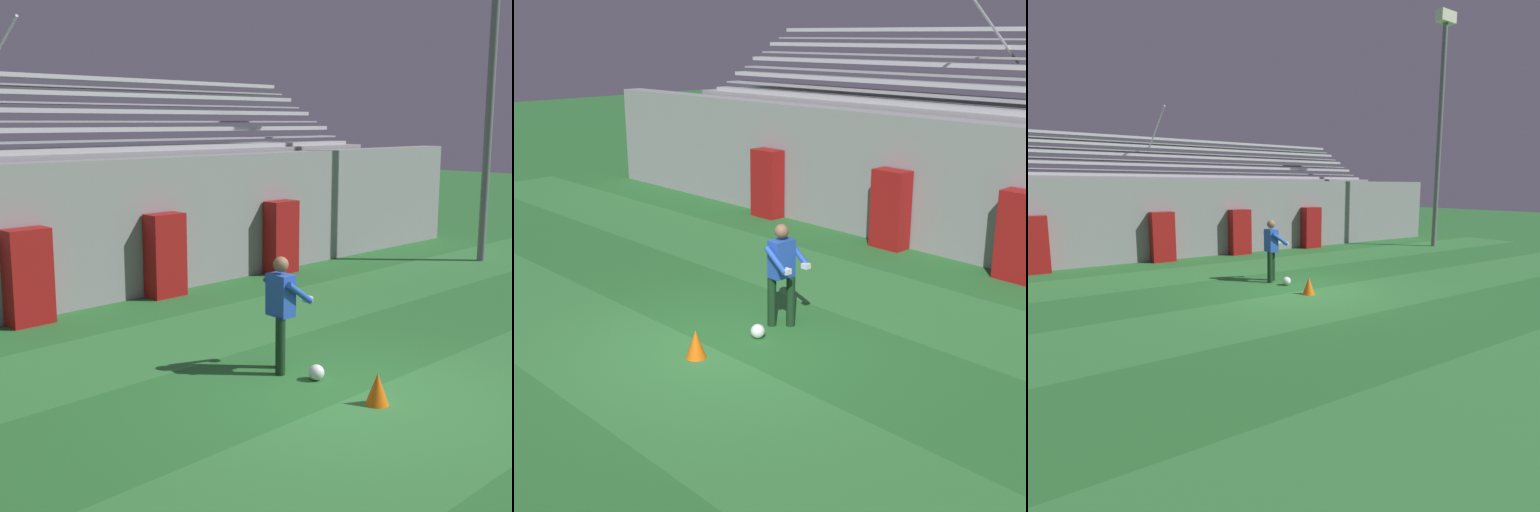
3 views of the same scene
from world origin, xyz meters
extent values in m
plane|color=#286B2D|center=(0.00, 0.00, 0.00)|extent=(80.00, 80.00, 0.00)
cube|color=#337A38|center=(0.00, -1.30, 0.00)|extent=(28.00, 2.35, 0.01)
cube|color=#337A38|center=(0.00, 3.39, 0.00)|extent=(28.00, 2.35, 0.01)
cube|color=gray|center=(0.00, 6.50, 1.40)|extent=(24.00, 0.60, 2.80)
cube|color=maroon|center=(-1.48, 5.95, 0.85)|extent=(0.78, 0.44, 1.70)
cube|color=maroon|center=(1.48, 5.95, 0.85)|extent=(0.78, 0.44, 1.70)
cube|color=maroon|center=(4.85, 5.95, 0.85)|extent=(0.78, 0.44, 1.70)
cube|color=gray|center=(0.00, 8.85, 1.45)|extent=(18.00, 3.90, 2.90)
cube|color=#B7B7BC|center=(0.00, 7.25, 2.95)|extent=(17.10, 0.36, 0.10)
cube|color=gray|center=(0.00, 7.05, 2.72)|extent=(17.10, 0.60, 0.04)
cube|color=#B7B7BC|center=(0.00, 7.95, 3.35)|extent=(17.10, 0.36, 0.10)
cube|color=gray|center=(0.00, 7.75, 3.12)|extent=(17.10, 0.60, 0.04)
cube|color=#B7B7BC|center=(0.00, 8.65, 3.75)|extent=(17.10, 0.36, 0.10)
cube|color=gray|center=(0.00, 8.45, 3.52)|extent=(17.10, 0.60, 0.04)
cube|color=#B7B7BC|center=(0.00, 9.35, 4.15)|extent=(17.10, 0.36, 0.10)
cube|color=gray|center=(0.00, 9.15, 3.92)|extent=(17.10, 0.60, 0.04)
cube|color=gray|center=(0.00, 9.85, 4.32)|extent=(17.10, 0.60, 0.04)
cylinder|color=slate|center=(9.63, 3.42, 4.54)|extent=(0.20, 0.20, 9.09)
cylinder|color=#143319|center=(0.08, 1.32, 0.41)|extent=(0.15, 0.15, 0.82)
cylinder|color=#143319|center=(-0.13, 1.11, 0.41)|extent=(0.15, 0.15, 0.82)
cube|color=#234CB2|center=(-0.03, 1.21, 1.12)|extent=(0.26, 0.39, 0.60)
sphere|color=brown|center=(-0.03, 1.21, 1.56)|extent=(0.22, 0.22, 0.22)
cylinder|color=#234CB2|center=(0.12, 1.44, 1.17)|extent=(0.48, 0.12, 0.37)
cylinder|color=#234CB2|center=(0.10, 0.97, 1.17)|extent=(0.48, 0.12, 0.37)
cube|color=silver|center=(0.32, 1.39, 1.04)|extent=(0.12, 0.12, 0.08)
cube|color=silver|center=(0.30, 0.99, 1.04)|extent=(0.12, 0.12, 0.08)
sphere|color=white|center=(0.07, 0.61, 0.11)|extent=(0.22, 0.22, 0.22)
cone|color=orange|center=(-0.04, -0.50, 0.21)|extent=(0.30, 0.30, 0.42)
camera|label=1|loc=(-7.01, -5.57, 3.51)|focal=50.00mm
camera|label=2|loc=(7.42, -6.21, 4.45)|focal=50.00mm
camera|label=3|loc=(-5.96, -8.48, 2.52)|focal=30.00mm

